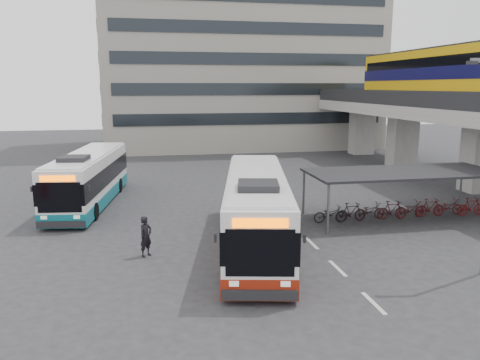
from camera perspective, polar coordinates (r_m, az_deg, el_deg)
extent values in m
plane|color=#28282B|center=(20.66, 2.09, -8.13)|extent=(120.00, 120.00, 0.00)
cube|color=gray|center=(42.96, 19.18, 4.60)|extent=(2.20, 1.60, 4.60)
cube|color=gray|center=(50.01, 14.63, 5.73)|extent=(2.20, 1.60, 4.60)
cube|color=gray|center=(37.68, 24.00, 7.60)|extent=(8.00, 32.00, 0.90)
cube|color=black|center=(35.65, 19.10, 9.40)|extent=(0.35, 32.00, 1.10)
cube|color=#CC990C|center=(38.37, 23.56, 11.50)|extent=(2.90, 20.00, 3.90)
cube|color=#0B0A37|center=(38.37, 23.58, 11.80)|extent=(2.98, 20.02, 0.90)
cube|color=black|center=(38.40, 23.68, 12.99)|extent=(2.96, 19.20, 0.70)
cube|color=black|center=(38.45, 23.80, 14.40)|extent=(2.70, 19.60, 0.25)
cylinder|color=#595B60|center=(25.75, 7.77, -1.51)|extent=(0.12, 0.12, 2.40)
cylinder|color=#595B60|center=(30.17, 25.34, -0.62)|extent=(0.12, 0.12, 2.40)
cylinder|color=#595B60|center=(22.46, 10.68, -3.51)|extent=(0.12, 0.12, 2.40)
cube|color=black|center=(25.85, 19.28, 0.90)|extent=(10.00, 4.00, 0.12)
imported|color=black|center=(24.56, 10.83, -4.05)|extent=(1.71, 0.60, 0.90)
imported|color=black|center=(24.98, 13.28, -3.77)|extent=(1.66, 0.47, 1.00)
imported|color=black|center=(25.48, 15.63, -3.71)|extent=(1.71, 0.60, 0.90)
imported|color=black|center=(25.98, 17.90, -3.44)|extent=(1.66, 0.47, 1.00)
imported|color=#350C0F|center=(26.56, 20.06, -3.38)|extent=(1.71, 0.60, 0.90)
imported|color=#3F0C0F|center=(27.14, 22.15, -3.11)|extent=(1.66, 0.47, 1.00)
imported|color=#490C0F|center=(27.79, 24.12, -3.05)|extent=(1.71, 0.60, 0.90)
imported|color=#540C0F|center=(28.44, 26.03, -2.80)|extent=(1.66, 0.47, 1.00)
cube|color=gray|center=(56.22, -0.12, 17.09)|extent=(30.00, 15.00, 25.00)
cube|color=beige|center=(16.22, 15.98, -14.23)|extent=(0.15, 1.60, 0.01)
cube|color=beige|center=(18.71, 11.81, -10.49)|extent=(0.15, 1.60, 0.01)
cube|color=beige|center=(21.32, 8.72, -7.61)|extent=(0.15, 1.60, 0.01)
cube|color=white|center=(20.31, 2.00, -3.26)|extent=(4.76, 11.87, 2.66)
cube|color=maroon|center=(20.66, 1.97, -6.57)|extent=(4.80, 11.92, 0.73)
cube|color=black|center=(20.28, 2.00, -2.93)|extent=(4.82, 11.90, 1.11)
cube|color=#FF6200|center=(14.45, 2.49, -5.27)|extent=(1.71, 0.43, 0.29)
cube|color=black|center=(17.13, 2.23, -0.71)|extent=(1.76, 1.81, 0.27)
cylinder|color=black|center=(17.19, -1.69, -10.53)|extent=(0.48, 1.01, 0.97)
cylinder|color=black|center=(23.83, 4.60, -4.27)|extent=(0.48, 1.01, 0.97)
cube|color=white|center=(29.00, -17.92, 0.46)|extent=(3.76, 11.25, 2.53)
cube|color=#0C616E|center=(29.24, -17.78, -1.80)|extent=(3.81, 11.29, 0.69)
cube|color=black|center=(28.98, -17.94, 0.68)|extent=(3.82, 11.28, 1.06)
cube|color=#FF6200|center=(23.63, -21.35, 0.17)|extent=(1.64, 0.29, 0.28)
cube|color=black|center=(26.14, -19.61, 2.47)|extent=(1.59, 1.64, 0.26)
cylinder|color=black|center=(26.27, -21.97, -3.65)|extent=(0.39, 0.95, 0.92)
cylinder|color=black|center=(31.95, -14.53, -0.62)|extent=(0.39, 0.95, 0.92)
imported|color=black|center=(19.66, -11.41, -6.76)|extent=(0.72, 0.73, 1.70)
cube|color=black|center=(18.20, 26.46, 12.69)|extent=(0.36, 0.22, 0.12)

